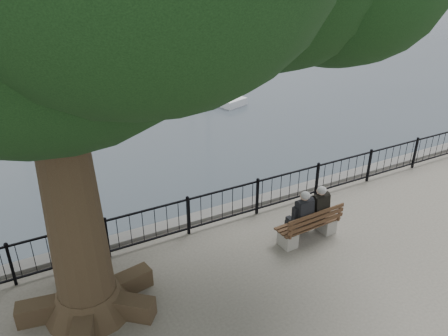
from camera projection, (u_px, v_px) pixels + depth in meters
harbor at (215, 229)px, 11.98m from camera, size 260.00×260.00×1.20m
railing at (224, 205)px, 11.12m from camera, size 22.06×0.06×1.00m
bench at (309, 228)px, 10.60m from camera, size 1.71×0.58×0.89m
person_left at (299, 217)px, 10.41m from camera, size 0.42×0.71×1.42m
person_right at (315, 212)px, 10.64m from camera, size 0.42×0.71×1.42m
lion_monument at (43, 6)px, 49.33m from camera, size 5.53×5.53×8.27m
sailboat_b at (13, 100)px, 23.08m from camera, size 1.97×6.01×12.38m
sailboat_c at (205, 93)px, 24.51m from camera, size 2.93×5.20×9.64m
sailboat_d at (188, 59)px, 32.38m from camera, size 2.37×5.33×8.63m
sailboat_f at (85, 50)px, 35.26m from camera, size 3.25×4.94×9.90m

